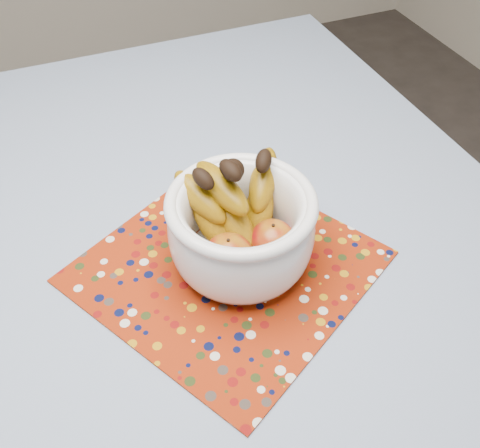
{
  "coord_description": "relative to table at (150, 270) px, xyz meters",
  "views": [
    {
      "loc": [
        -0.1,
        -0.67,
        1.45
      ],
      "look_at": [
        0.13,
        -0.11,
        0.84
      ],
      "focal_mm": 42.0,
      "sensor_mm": 36.0,
      "label": 1
    }
  ],
  "objects": [
    {
      "name": "placemat",
      "position": [
        0.11,
        -0.12,
        0.09
      ],
      "size": [
        0.55,
        0.55,
        0.0
      ],
      "primitive_type": "cube",
      "rotation": [
        0.0,
        0.0,
        0.5
      ],
      "color": "maroon",
      "rests_on": "tablecloth"
    },
    {
      "name": "tablecloth",
      "position": [
        0.0,
        0.0,
        0.08
      ],
      "size": [
        1.32,
        1.32,
        0.01
      ],
      "primitive_type": "cube",
      "color": "slate",
      "rests_on": "table"
    },
    {
      "name": "table",
      "position": [
        0.0,
        0.0,
        0.0
      ],
      "size": [
        1.2,
        1.2,
        0.75
      ],
      "color": "brown",
      "rests_on": "ground"
    },
    {
      "name": "fruit_bowl",
      "position": [
        0.13,
        -0.11,
        0.17
      ],
      "size": [
        0.26,
        0.25,
        0.2
      ],
      "color": "white",
      "rests_on": "placemat"
    }
  ]
}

